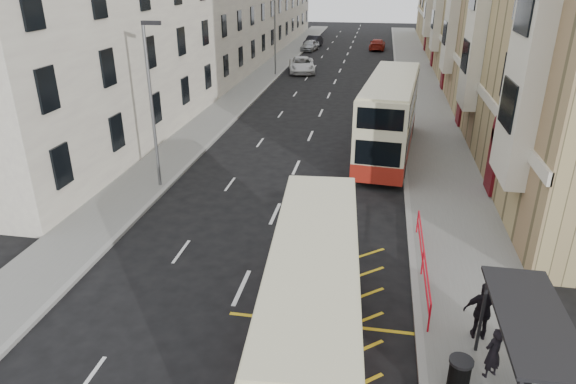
% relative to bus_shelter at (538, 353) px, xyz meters
% --- Properties ---
extents(ground, '(200.00, 200.00, 0.00)m').
position_rel_bus_shelter_xyz_m(ground, '(-8.34, 0.39, -2.14)').
color(ground, black).
rests_on(ground, ground).
extents(pavement_right, '(4.00, 120.00, 0.15)m').
position_rel_bus_shelter_xyz_m(pavement_right, '(-0.34, 30.39, -2.06)').
color(pavement_right, slate).
rests_on(pavement_right, ground).
extents(pavement_left, '(3.00, 120.00, 0.15)m').
position_rel_bus_shelter_xyz_m(pavement_left, '(-15.84, 30.39, -2.06)').
color(pavement_left, slate).
rests_on(pavement_left, ground).
extents(kerb_right, '(0.25, 120.00, 0.15)m').
position_rel_bus_shelter_xyz_m(kerb_right, '(-2.34, 30.39, -2.06)').
color(kerb_right, gray).
rests_on(kerb_right, ground).
extents(kerb_left, '(0.25, 120.00, 0.15)m').
position_rel_bus_shelter_xyz_m(kerb_left, '(-14.34, 30.39, -2.06)').
color(kerb_left, gray).
rests_on(kerb_left, ground).
extents(road_markings, '(10.00, 110.00, 0.01)m').
position_rel_bus_shelter_xyz_m(road_markings, '(-8.34, 45.39, -2.13)').
color(road_markings, silver).
rests_on(road_markings, ground).
extents(terrace_left, '(9.18, 79.00, 13.25)m').
position_rel_bus_shelter_xyz_m(terrace_left, '(-21.77, 45.89, 4.38)').
color(terrace_left, silver).
rests_on(terrace_left, ground).
extents(bus_shelter, '(1.65, 4.25, 2.70)m').
position_rel_bus_shelter_xyz_m(bus_shelter, '(0.00, 0.00, 0.00)').
color(bus_shelter, black).
rests_on(bus_shelter, pavement_right).
extents(guard_railing, '(0.06, 6.56, 1.01)m').
position_rel_bus_shelter_xyz_m(guard_railing, '(-2.09, 6.14, -1.28)').
color(guard_railing, red).
rests_on(guard_railing, pavement_right).
extents(street_lamp_near, '(0.93, 0.18, 8.00)m').
position_rel_bus_shelter_xyz_m(street_lamp_near, '(-14.69, 12.39, 2.50)').
color(street_lamp_near, slate).
rests_on(street_lamp_near, pavement_left).
extents(street_lamp_far, '(0.93, 0.18, 8.00)m').
position_rel_bus_shelter_xyz_m(street_lamp_far, '(-14.69, 42.39, 2.50)').
color(street_lamp_far, slate).
rests_on(street_lamp_far, pavement_left).
extents(double_decker_front, '(2.97, 9.94, 3.91)m').
position_rel_bus_shelter_xyz_m(double_decker_front, '(-5.40, 0.94, -0.15)').
color(double_decker_front, beige).
rests_on(double_decker_front, ground).
extents(double_decker_rear, '(3.75, 11.74, 4.60)m').
position_rel_bus_shelter_xyz_m(double_decker_rear, '(-3.34, 19.56, 0.21)').
color(double_decker_rear, beige).
rests_on(double_decker_rear, ground).
extents(litter_bin, '(0.63, 0.63, 1.04)m').
position_rel_bus_shelter_xyz_m(litter_bin, '(-1.52, 0.56, -1.45)').
color(litter_bin, black).
rests_on(litter_bin, pavement_right).
extents(pedestrian_near, '(0.67, 0.62, 1.54)m').
position_rel_bus_shelter_xyz_m(pedestrian_near, '(-0.58, 1.31, -1.22)').
color(pedestrian_near, black).
rests_on(pedestrian_near, pavement_right).
extents(pedestrian_mid, '(0.95, 0.76, 1.86)m').
position_rel_bus_shelter_xyz_m(pedestrian_mid, '(0.74, 1.98, -1.06)').
color(pedestrian_mid, black).
rests_on(pedestrian_mid, pavement_right).
extents(pedestrian_far, '(1.13, 0.52, 1.88)m').
position_rel_bus_shelter_xyz_m(pedestrian_far, '(-0.61, 2.89, -1.05)').
color(pedestrian_far, black).
rests_on(pedestrian_far, pavement_right).
extents(white_van, '(3.62, 6.07, 1.58)m').
position_rel_bus_shelter_xyz_m(white_van, '(-12.30, 44.65, -1.35)').
color(white_van, white).
rests_on(white_van, ground).
extents(car_silver, '(2.41, 4.50, 1.45)m').
position_rel_bus_shelter_xyz_m(car_silver, '(-13.54, 60.02, -1.41)').
color(car_silver, '#A7AAAE').
rests_on(car_silver, ground).
extents(car_dark, '(2.37, 4.94, 1.56)m').
position_rel_bus_shelter_xyz_m(car_dark, '(-13.54, 63.51, -1.36)').
color(car_dark, black).
rests_on(car_dark, ground).
extents(car_red, '(2.21, 5.03, 1.44)m').
position_rel_bus_shelter_xyz_m(car_red, '(-4.65, 62.65, -1.42)').
color(car_red, maroon).
rests_on(car_red, ground).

